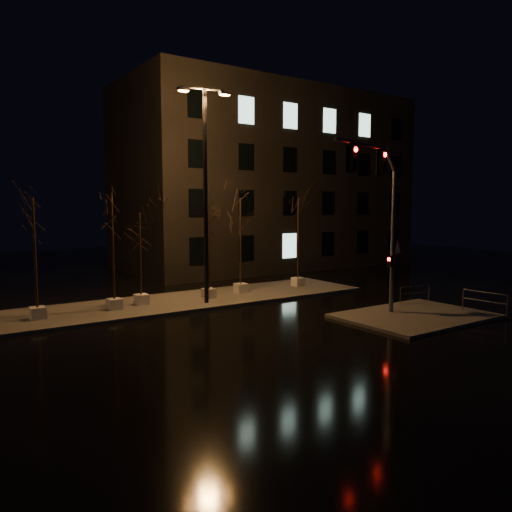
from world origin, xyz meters
TOP-DOWN VIEW (x-y plane):
  - ground at (0.00, 0.00)m, footprint 90.00×90.00m
  - median at (0.00, 6.00)m, footprint 22.00×5.00m
  - sidewalk_corner at (7.50, -3.50)m, footprint 7.00×5.00m
  - building at (14.00, 18.00)m, footprint 25.00×12.00m
  - tree_0 at (-7.57, 5.63)m, footprint 1.80×1.80m
  - tree_1 at (-3.98, 5.68)m, footprint 1.80×1.80m
  - tree_2 at (-2.41, 6.11)m, footprint 1.80×1.80m
  - tree_3 at (1.40, 5.75)m, footprint 1.80×1.80m
  - tree_4 at (3.82, 6.22)m, footprint 1.80×1.80m
  - tree_5 at (8.19, 6.22)m, footprint 1.80×1.80m
  - traffic_signal_mast at (5.83, -2.76)m, footprint 6.21×1.79m
  - streetlight_main at (0.67, 4.67)m, footprint 2.79×0.77m
  - guard_rail_a at (10.00, -1.50)m, footprint 2.02×0.36m
  - guard_rail_b at (10.50, -5.17)m, footprint 0.27×2.19m

SIDE VIEW (x-z plane):
  - ground at x=0.00m, z-range 0.00..0.00m
  - median at x=0.00m, z-range 0.00..0.15m
  - sidewalk_corner at x=7.50m, z-range 0.00..0.15m
  - guard_rail_a at x=10.00m, z-range 0.28..1.17m
  - guard_rail_b at x=10.50m, z-range 0.30..1.34m
  - tree_2 at x=-2.41m, z-range 1.43..6.37m
  - tree_3 at x=1.40m, z-range 1.50..6.72m
  - tree_0 at x=-7.57m, z-range 1.62..7.31m
  - tree_4 at x=3.82m, z-range 1.64..7.41m
  - tree_5 at x=8.19m, z-range 1.65..7.44m
  - tree_1 at x=-3.98m, z-range 1.70..7.68m
  - traffic_signal_mast at x=5.83m, z-range 1.38..9.20m
  - streetlight_main at x=0.67m, z-range 1.01..12.19m
  - building at x=14.00m, z-range 0.00..15.00m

